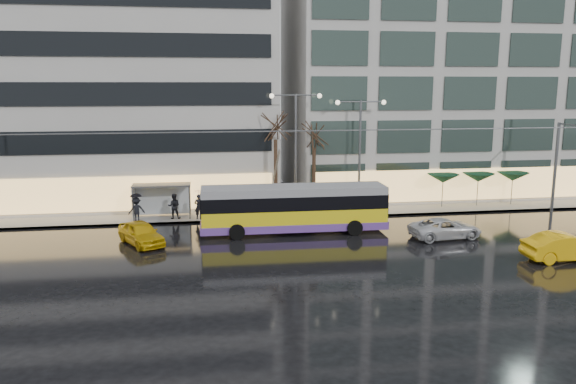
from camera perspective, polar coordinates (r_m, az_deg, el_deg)
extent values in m
plane|color=black|center=(32.72, 0.41, -6.63)|extent=(140.00, 140.00, 0.00)
cube|color=gray|center=(46.39, 0.11, -1.27)|extent=(80.00, 10.00, 0.15)
cube|color=slate|center=(41.63, 1.16, -2.69)|extent=(80.00, 0.10, 0.15)
cube|color=#AAA7A3|center=(51.04, -21.67, 11.61)|extent=(34.00, 14.00, 22.00)
cube|color=#AAA7A3|center=(55.34, 17.44, 13.31)|extent=(32.00, 14.00, 25.00)
cube|color=yellow|center=(37.75, 0.59, -2.55)|extent=(12.32, 2.75, 1.53)
cube|color=#653C97|center=(37.88, 0.59, -3.30)|extent=(12.36, 2.79, 0.51)
cube|color=black|center=(37.51, 0.60, -0.88)|extent=(12.34, 2.77, 0.92)
cube|color=gray|center=(37.37, 0.60, 0.20)|extent=(12.32, 2.75, 0.51)
cube|color=black|center=(38.91, 9.62, -0.83)|extent=(0.10, 2.35, 1.33)
cube|color=black|center=(37.16, -8.86, -1.36)|extent=(0.10, 2.35, 1.33)
cylinder|color=black|center=(39.84, 5.87, -2.72)|extent=(1.03, 0.37, 1.02)
cylinder|color=black|center=(37.43, 6.79, -3.63)|extent=(1.03, 0.37, 1.02)
cylinder|color=black|center=(38.77, -5.39, -3.09)|extent=(1.03, 0.37, 1.02)
cylinder|color=black|center=(36.30, -5.21, -4.06)|extent=(1.03, 0.37, 1.02)
cylinder|color=#595B60|center=(37.94, -1.14, 2.63)|extent=(0.12, 3.81, 2.69)
cylinder|color=#595B60|center=(38.44, -1.23, 2.74)|extent=(0.12, 3.81, 2.69)
cylinder|color=#595B60|center=(48.08, 25.51, 2.24)|extent=(0.24, 0.24, 7.00)
cylinder|color=#595B60|center=(37.17, 0.55, 6.19)|extent=(42.00, 0.04, 0.04)
cylinder|color=#595B60|center=(37.66, 0.42, 6.25)|extent=(42.00, 0.04, 0.04)
cube|color=#595B60|center=(42.05, -12.73, 0.70)|extent=(4.20, 1.60, 0.12)
cube|color=silver|center=(42.97, -12.60, -0.78)|extent=(4.00, 0.05, 2.20)
cube|color=white|center=(42.48, -15.41, -1.05)|extent=(0.10, 1.40, 2.20)
cylinder|color=#595B60|center=(41.80, -15.45, -1.24)|extent=(0.10, 0.10, 2.40)
cylinder|color=#595B60|center=(43.16, -15.24, -0.85)|extent=(0.10, 0.10, 2.40)
cylinder|color=#595B60|center=(41.50, -9.96, -1.09)|extent=(0.10, 0.10, 2.40)
cylinder|color=#595B60|center=(42.87, -9.93, -0.71)|extent=(0.10, 0.10, 2.40)
cylinder|color=#595B60|center=(42.51, 0.78, 3.87)|extent=(0.18, 0.18, 9.00)
cylinder|color=#595B60|center=(42.05, -0.43, 9.80)|extent=(1.80, 0.10, 0.10)
cylinder|color=#595B60|center=(42.35, 2.01, 9.81)|extent=(1.80, 0.10, 0.10)
sphere|color=#FFF2CC|center=(41.94, -1.67, 9.73)|extent=(0.36, 0.36, 0.36)
sphere|color=#FFF2CC|center=(42.53, 3.22, 9.73)|extent=(0.36, 0.36, 0.36)
cylinder|color=#595B60|center=(43.63, 7.28, 3.63)|extent=(0.18, 0.18, 8.50)
cylinder|color=#595B60|center=(43.07, 6.25, 9.10)|extent=(1.80, 0.10, 0.10)
cylinder|color=#595B60|center=(43.57, 8.57, 9.07)|extent=(1.80, 0.10, 0.10)
sphere|color=#FFF2CC|center=(42.85, 5.07, 9.05)|extent=(0.36, 0.36, 0.36)
sphere|color=#FFF2CC|center=(43.84, 9.70, 8.98)|extent=(0.36, 0.36, 0.36)
cylinder|color=black|center=(42.72, -1.26, 1.60)|extent=(0.28, 0.28, 5.60)
cylinder|color=black|center=(43.46, 2.64, 1.28)|extent=(0.28, 0.28, 4.90)
cylinder|color=#595B60|center=(46.70, 15.41, -0.11)|extent=(0.06, 0.06, 2.20)
cone|color=#0F3A21|center=(46.50, 15.48, 1.34)|extent=(2.50, 2.50, 0.70)
cylinder|color=#595B60|center=(48.00, 18.68, -0.01)|extent=(0.06, 0.06, 2.20)
cone|color=#0F3A21|center=(47.80, 18.77, 1.41)|extent=(2.50, 2.50, 0.70)
cylinder|color=#595B60|center=(49.44, 21.77, 0.09)|extent=(0.06, 0.06, 2.20)
cone|color=#0F3A21|center=(49.25, 21.87, 1.46)|extent=(2.50, 2.50, 0.70)
imported|color=gold|center=(36.22, -14.70, -4.06)|extent=(3.54, 4.56, 1.45)
imported|color=yellow|center=(35.60, 26.40, -5.02)|extent=(4.82, 1.76, 1.58)
imported|color=silver|center=(37.90, 15.70, -3.57)|extent=(4.89, 2.60, 1.31)
imported|color=black|center=(41.37, -9.03, -1.48)|extent=(0.73, 0.53, 1.86)
imported|color=#CB4386|center=(41.21, -9.07, -0.37)|extent=(1.07, 1.09, 0.88)
imported|color=black|center=(41.86, -11.51, -1.42)|extent=(0.95, 0.77, 1.86)
imported|color=black|center=(41.44, -15.13, -1.75)|extent=(1.29, 0.94, 1.79)
imported|color=black|center=(41.27, -15.19, -0.60)|extent=(1.00, 1.00, 0.72)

